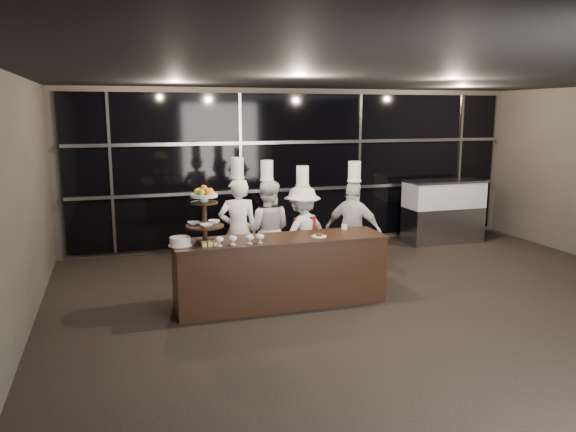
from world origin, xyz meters
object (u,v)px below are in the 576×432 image
object	(u,v)px
chef_b	(267,229)
buffet_counter	(280,271)
layer_cake	(180,241)
display_stand	(204,211)
chef_c	(302,232)
display_case	(443,208)
chef_a	(238,229)
chef_d	(353,230)

from	to	relation	value
chef_b	buffet_counter	bearing A→B (deg)	-96.90
layer_cake	chef_b	xyz separation A→B (m)	(1.47, 1.24, -0.18)
display_stand	chef_b	bearing A→B (deg)	46.12
buffet_counter	chef_c	world-z (taller)	chef_c
buffet_counter	layer_cake	distance (m)	1.42
display_stand	layer_cake	size ratio (longest dim) A/B	2.48
layer_cake	display_stand	bearing A→B (deg)	8.83
layer_cake	chef_c	distance (m)	2.23
display_stand	chef_b	size ratio (longest dim) A/B	0.40
chef_c	chef_b	bearing A→B (deg)	157.18
display_case	chef_c	bearing A→B (deg)	-155.24
chef_a	chef_c	size ratio (longest dim) A/B	1.08
chef_a	display_stand	bearing A→B (deg)	-121.26
chef_a	chef_b	bearing A→B (deg)	10.09
display_case	chef_a	distance (m)	4.73
chef_b	chef_c	xyz separation A→B (m)	(0.50, -0.21, -0.04)
display_case	chef_b	bearing A→B (deg)	-160.61
chef_b	layer_cake	bearing A→B (deg)	-139.76
layer_cake	chef_a	world-z (taller)	chef_a
chef_d	buffet_counter	bearing A→B (deg)	-152.05
buffet_counter	display_stand	xyz separation A→B (m)	(-1.00, -0.00, 0.87)
display_stand	chef_c	xyz separation A→B (m)	(1.64, 0.98, -0.59)
display_stand	chef_c	world-z (taller)	chef_c
display_case	chef_a	bearing A→B (deg)	-161.55
chef_a	buffet_counter	bearing A→B (deg)	-73.43
layer_cake	display_case	xyz separation A→B (m)	(5.48, 2.65, -0.29)
display_stand	display_case	size ratio (longest dim) A/B	0.48
buffet_counter	display_stand	distance (m)	1.33
chef_d	chef_a	bearing A→B (deg)	167.60
display_stand	chef_a	distance (m)	1.39
chef_a	chef_d	bearing A→B (deg)	-12.40
chef_b	chef_c	distance (m)	0.54
buffet_counter	display_case	distance (m)	4.91
buffet_counter	chef_a	size ratio (longest dim) A/B	1.49
display_case	chef_c	size ratio (longest dim) A/B	0.87
chef_d	chef_c	bearing A→B (deg)	161.24
layer_cake	chef_a	xyz separation A→B (m)	(0.99, 1.16, -0.14)
buffet_counter	chef_d	distance (m)	1.59
buffet_counter	layer_cake	bearing A→B (deg)	-177.83
chef_b	chef_d	distance (m)	1.32
display_stand	chef_c	bearing A→B (deg)	30.85
display_stand	layer_cake	world-z (taller)	display_stand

